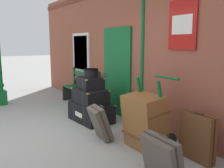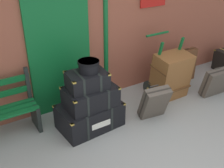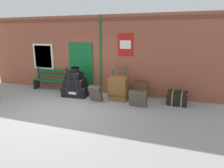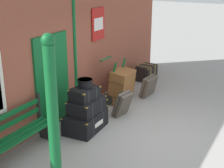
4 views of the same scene
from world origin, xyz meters
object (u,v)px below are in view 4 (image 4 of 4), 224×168
object	(u,v)px
steamer_trunk_middle	(87,106)
large_brown_trunk	(122,86)
suitcase_olive	(123,104)
suitcase_beige	(149,86)
steamer_trunk_top	(85,94)
round_hatbox	(85,83)
suitcase_caramel	(122,80)
steamer_trunk_base	(86,121)
porters_trolley	(116,92)
corner_trunk	(146,73)
platform_bench	(18,134)

from	to	relation	value
steamer_trunk_middle	large_brown_trunk	distance (m)	1.78
suitcase_olive	suitcase_beige	bearing A→B (deg)	-0.16
steamer_trunk_top	large_brown_trunk	xyz separation A→B (m)	(1.81, 0.05, -0.41)
round_hatbox	suitcase_caramel	distance (m)	2.66
steamer_trunk_base	large_brown_trunk	size ratio (longest dim) A/B	1.14
porters_trolley	suitcase_olive	world-z (taller)	porters_trolley
porters_trolley	corner_trunk	bearing A→B (deg)	1.01
steamer_trunk_middle	corner_trunk	xyz separation A→B (m)	(3.90, 0.28, -0.34)
platform_bench	suitcase_caramel	distance (m)	4.06
steamer_trunk_top	corner_trunk	bearing A→B (deg)	3.78
porters_trolley	suitcase_beige	distance (m)	1.03
steamer_trunk_middle	large_brown_trunk	xyz separation A→B (m)	(1.78, 0.06, -0.12)
suitcase_beige	suitcase_olive	bearing A→B (deg)	179.84
steamer_trunk_middle	round_hatbox	size ratio (longest dim) A/B	2.46
round_hatbox	suitcase_beige	world-z (taller)	round_hatbox
steamer_trunk_base	porters_trolley	distance (m)	1.81
suitcase_beige	corner_trunk	size ratio (longest dim) A/B	0.86
steamer_trunk_base	large_brown_trunk	world-z (taller)	large_brown_trunk
steamer_trunk_middle	round_hatbox	world-z (taller)	round_hatbox
porters_trolley	suitcase_olive	bearing A→B (deg)	-141.03
suitcase_olive	corner_trunk	size ratio (longest dim) A/B	0.87
porters_trolley	large_brown_trunk	size ratio (longest dim) A/B	1.28
steamer_trunk_base	suitcase_beige	size ratio (longest dim) A/B	1.69
suitcase_olive	corner_trunk	bearing A→B (deg)	12.50
platform_bench	large_brown_trunk	xyz separation A→B (m)	(3.32, -0.47, 0.02)
large_brown_trunk	suitcase_caramel	world-z (taller)	large_brown_trunk
suitcase_olive	suitcase_caramel	size ratio (longest dim) A/B	0.84
steamer_trunk_base	suitcase_olive	bearing A→B (deg)	-19.86
steamer_trunk_base	large_brown_trunk	xyz separation A→B (m)	(1.79, 0.04, 0.25)
platform_bench	steamer_trunk_top	world-z (taller)	platform_bench
suitcase_caramel	corner_trunk	distance (m)	1.40
platform_bench	steamer_trunk_middle	xyz separation A→B (m)	(1.54, -0.53, 0.14)
round_hatbox	suitcase_beige	size ratio (longest dim) A/B	0.53
suitcase_caramel	corner_trunk	world-z (taller)	suitcase_caramel
porters_trolley	suitcase_caramel	world-z (taller)	porters_trolley
platform_bench	large_brown_trunk	size ratio (longest dim) A/B	1.73
platform_bench	steamer_trunk_middle	bearing A→B (deg)	-19.15
steamer_trunk_middle	suitcase_beige	world-z (taller)	steamer_trunk_middle
platform_bench	porters_trolley	distance (m)	3.33
suitcase_caramel	large_brown_trunk	bearing A→B (deg)	-152.54
corner_trunk	suitcase_beige	bearing A→B (deg)	-153.54
steamer_trunk_top	round_hatbox	distance (m)	0.24
large_brown_trunk	suitcase_caramel	bearing A→B (deg)	27.46
round_hatbox	steamer_trunk_top	bearing A→B (deg)	-173.08
platform_bench	porters_trolley	size ratio (longest dim) A/B	1.35
platform_bench	steamer_trunk_middle	size ratio (longest dim) A/B	1.96
round_hatbox	suitcase_caramel	world-z (taller)	round_hatbox
porters_trolley	large_brown_trunk	world-z (taller)	porters_trolley
porters_trolley	suitcase_olive	size ratio (longest dim) A/B	1.88
platform_bench	steamer_trunk_middle	distance (m)	1.63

